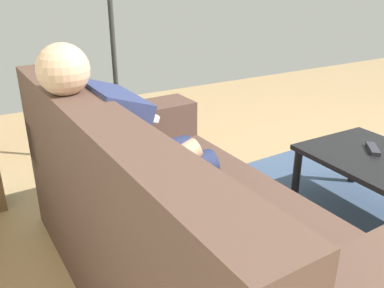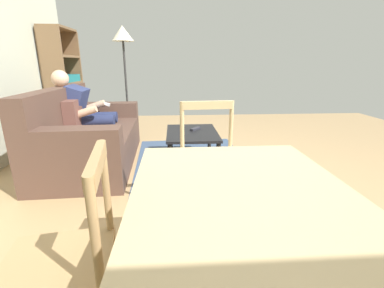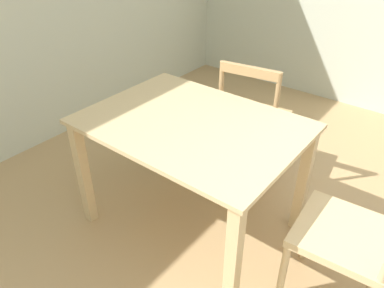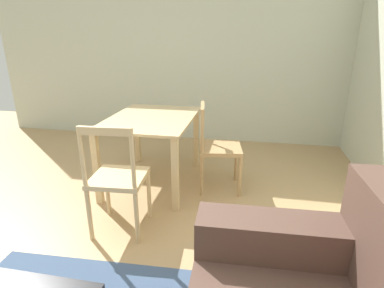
% 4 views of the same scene
% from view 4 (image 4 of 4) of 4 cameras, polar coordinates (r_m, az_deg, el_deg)
% --- Properties ---
extents(ground_plane, '(8.20, 8.20, 0.00)m').
position_cam_4_polar(ground_plane, '(2.56, -24.76, -19.78)').
color(ground_plane, tan).
extents(wall_side, '(0.12, 5.42, 2.69)m').
position_cam_4_polar(wall_side, '(4.84, -5.21, 17.00)').
color(wall_side, beige).
rests_on(wall_side, ground_plane).
extents(dining_table, '(1.17, 0.86, 0.74)m').
position_cam_4_polar(dining_table, '(3.28, -7.44, 2.93)').
color(dining_table, '#D1B27F').
rests_on(dining_table, ground_plane).
extents(dining_chair_near_wall, '(0.48, 0.48, 0.90)m').
position_cam_4_polar(dining_chair_near_wall, '(3.18, 4.77, -0.71)').
color(dining_chair_near_wall, tan).
rests_on(dining_chair_near_wall, ground_plane).
extents(dining_chair_facing_couch, '(0.45, 0.45, 0.95)m').
position_cam_4_polar(dining_chair_facing_couch, '(2.53, -13.68, -6.33)').
color(dining_chair_facing_couch, '#D1B27F').
rests_on(dining_chair_facing_couch, ground_plane).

